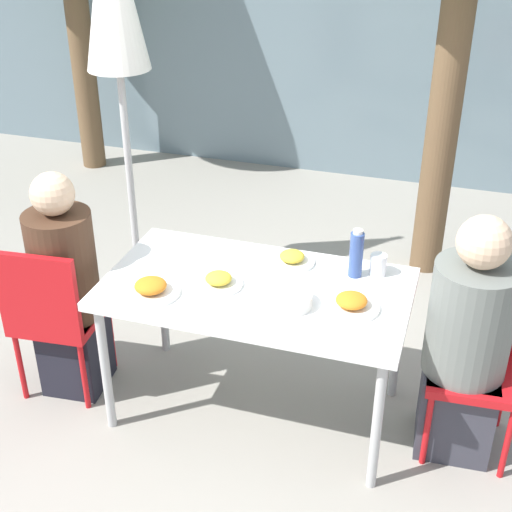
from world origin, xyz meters
TOP-DOWN VIEW (x-y plane):
  - ground_plane at (0.00, 0.00)m, footprint 24.00×24.00m
  - dining_table at (0.00, 0.00)m, footprint 1.38×0.76m
  - chair_left at (-0.98, -0.17)m, footprint 0.43×0.43m
  - person_left at (-0.94, -0.08)m, footprint 0.32×0.32m
  - chair_right at (0.98, 0.14)m, footprint 0.42×0.42m
  - person_right at (0.94, 0.06)m, footprint 0.36×0.36m
  - closed_umbrella at (-1.08, 0.91)m, footprint 0.36×0.36m
  - plate_0 at (-0.16, -0.05)m, footprint 0.22×0.22m
  - plate_1 at (-0.42, -0.21)m, footprint 0.26×0.26m
  - plate_2 at (0.10, 0.24)m, footprint 0.22×0.22m
  - plate_3 at (0.45, -0.06)m, footprint 0.25×0.25m
  - bottle at (0.41, 0.22)m, footprint 0.06×0.06m
  - drinking_cup at (0.51, 0.26)m, footprint 0.08×0.08m
  - salad_bowl at (0.19, -0.11)m, footprint 0.20×0.20m

SIDE VIEW (x-z plane):
  - ground_plane at x=0.00m, z-range 0.00..0.00m
  - chair_left at x=-0.98m, z-range 0.07..0.92m
  - chair_right at x=0.98m, z-range 0.07..0.92m
  - person_right at x=0.94m, z-range -0.04..1.14m
  - person_left at x=-0.94m, z-range -0.03..1.15m
  - dining_table at x=0.00m, z-range 0.30..1.02m
  - plate_2 at x=0.10m, z-range 0.72..0.78m
  - plate_0 at x=-0.16m, z-range 0.72..0.78m
  - plate_3 at x=0.45m, z-range 0.71..0.78m
  - plate_1 at x=-0.42m, z-range 0.71..0.79m
  - salad_bowl at x=0.19m, z-range 0.72..0.78m
  - drinking_cup at x=0.51m, z-range 0.72..0.82m
  - bottle at x=0.41m, z-range 0.72..0.95m
  - closed_umbrella at x=-1.08m, z-range 0.58..2.90m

